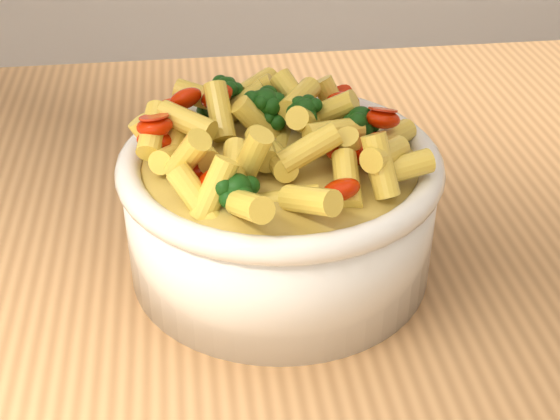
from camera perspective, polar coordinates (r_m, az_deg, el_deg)
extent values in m
cube|color=tan|center=(0.62, -9.86, -5.07)|extent=(1.20, 0.80, 0.04)
cylinder|color=tan|center=(1.28, 18.18, -9.13)|extent=(0.05, 0.05, 0.86)
cylinder|color=white|center=(0.57, 0.00, -0.37)|extent=(0.22, 0.22, 0.09)
ellipsoid|color=white|center=(0.58, 0.00, -2.60)|extent=(0.20, 0.20, 0.03)
torus|color=white|center=(0.54, 0.00, 3.47)|extent=(0.23, 0.23, 0.02)
ellipsoid|color=gold|center=(0.54, 0.00, 3.47)|extent=(0.20, 0.20, 0.02)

